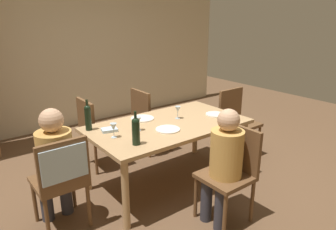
% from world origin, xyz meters
% --- Properties ---
extents(ground_plane, '(10.00, 10.00, 0.00)m').
position_xyz_m(ground_plane, '(0.00, 0.00, 0.00)').
color(ground_plane, brown).
extents(rear_room_partition, '(6.40, 0.12, 2.70)m').
position_xyz_m(rear_room_partition, '(0.00, 2.70, 1.35)').
color(rear_room_partition, beige).
rests_on(rear_room_partition, ground_plane).
extents(dining_table, '(1.77, 1.00, 0.74)m').
position_xyz_m(dining_table, '(0.00, 0.00, 0.66)').
color(dining_table, tan).
rests_on(dining_table, ground_plane).
extents(chair_near, '(0.44, 0.44, 0.92)m').
position_xyz_m(chair_near, '(0.09, -0.88, 0.53)').
color(chair_near, brown).
rests_on(chair_near, ground_plane).
extents(chair_left_end, '(0.44, 0.46, 0.92)m').
position_xyz_m(chair_left_end, '(-1.27, -0.12, 0.59)').
color(chair_left_end, brown).
rests_on(chair_left_end, ground_plane).
extents(chair_far_right, '(0.44, 0.44, 0.92)m').
position_xyz_m(chair_far_right, '(0.31, 0.88, 0.53)').
color(chair_far_right, brown).
rests_on(chair_far_right, ground_plane).
extents(chair_far_left, '(0.44, 0.44, 0.92)m').
position_xyz_m(chair_far_left, '(-0.49, 0.88, 0.53)').
color(chair_far_left, brown).
rests_on(chair_far_left, ground_plane).
extents(chair_right_end, '(0.44, 0.44, 0.92)m').
position_xyz_m(chair_right_end, '(1.27, 0.09, 0.53)').
color(chair_right_end, brown).
rests_on(chair_right_end, ground_plane).
extents(person_woman_host, '(0.35, 0.30, 1.13)m').
position_xyz_m(person_woman_host, '(-0.03, -0.88, 0.65)').
color(person_woman_host, '#33333D').
rests_on(person_woman_host, ground_plane).
extents(person_man_bearded, '(0.32, 0.36, 1.15)m').
position_xyz_m(person_man_bearded, '(-1.27, 0.03, 0.67)').
color(person_man_bearded, '#33333D').
rests_on(person_man_bearded, ground_plane).
extents(wine_bottle_tall_green, '(0.07, 0.07, 0.33)m').
position_xyz_m(wine_bottle_tall_green, '(-0.79, 0.35, 0.89)').
color(wine_bottle_tall_green, black).
rests_on(wine_bottle_tall_green, dining_table).
extents(wine_bottle_dark_red, '(0.08, 0.08, 0.33)m').
position_xyz_m(wine_bottle_dark_red, '(-0.60, -0.28, 0.89)').
color(wine_bottle_dark_red, black).
rests_on(wine_bottle_dark_red, dining_table).
extents(wine_glass_near_left, '(0.07, 0.07, 0.15)m').
position_xyz_m(wine_glass_near_left, '(0.20, 0.07, 0.85)').
color(wine_glass_near_left, silver).
rests_on(wine_glass_near_left, dining_table).
extents(wine_glass_centre, '(0.07, 0.07, 0.15)m').
position_xyz_m(wine_glass_centre, '(-0.38, 0.02, 0.85)').
color(wine_glass_centre, silver).
rests_on(wine_glass_centre, dining_table).
extents(wine_glass_near_right, '(0.07, 0.07, 0.15)m').
position_xyz_m(wine_glass_near_right, '(-0.68, 0.00, 0.85)').
color(wine_glass_near_right, silver).
rests_on(wine_glass_near_right, dining_table).
extents(dinner_plate_host, '(0.26, 0.26, 0.01)m').
position_xyz_m(dinner_plate_host, '(-0.13, -0.16, 0.75)').
color(dinner_plate_host, white).
rests_on(dinner_plate_host, dining_table).
extents(dinner_plate_guest_left, '(0.23, 0.23, 0.01)m').
position_xyz_m(dinner_plate_guest_left, '(0.64, -0.10, 0.75)').
color(dinner_plate_guest_left, white).
rests_on(dinner_plate_guest_left, dining_table).
extents(dinner_plate_guest_right, '(0.27, 0.27, 0.01)m').
position_xyz_m(dinner_plate_guest_right, '(-0.14, 0.31, 0.75)').
color(dinner_plate_guest_right, white).
rests_on(dinner_plate_guest_right, dining_table).
extents(folded_napkin, '(0.18, 0.15, 0.03)m').
position_xyz_m(folded_napkin, '(-0.63, 0.19, 0.76)').
color(folded_napkin, '#ADC6D6').
rests_on(folded_napkin, dining_table).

